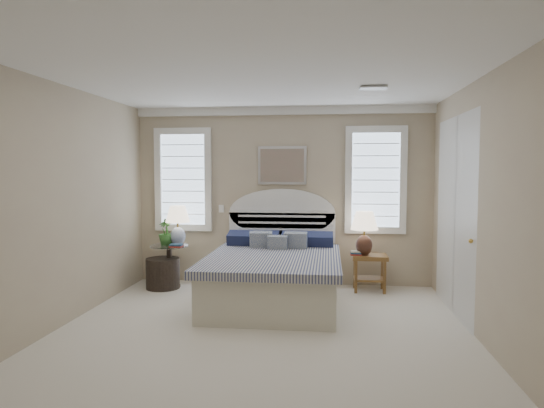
{
  "coord_description": "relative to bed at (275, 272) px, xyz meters",
  "views": [
    {
      "loc": [
        0.7,
        -4.88,
        1.75
      ],
      "look_at": [
        0.02,
        1.0,
        1.33
      ],
      "focal_mm": 32.0,
      "sensor_mm": 36.0,
      "label": 1
    }
  ],
  "objects": [
    {
      "name": "books_left",
      "position": [
        -1.48,
        0.41,
        0.27
      ],
      "size": [
        0.19,
        0.14,
        0.05
      ],
      "rotation": [
        0.0,
        0.0,
        -0.07
      ],
      "color": "maroon",
      "rests_on": "side_table_left"
    },
    {
      "name": "floor",
      "position": [
        0.0,
        -1.46,
        -0.39
      ],
      "size": [
        4.5,
        5.0,
        0.01
      ],
      "primitive_type": "cube",
      "color": "beige",
      "rests_on": "ground"
    },
    {
      "name": "ceiling",
      "position": [
        0.0,
        -1.46,
        2.31
      ],
      "size": [
        4.5,
        5.0,
        0.01
      ],
      "primitive_type": "cube",
      "color": "white",
      "rests_on": "wall_back"
    },
    {
      "name": "painting",
      "position": [
        0.0,
        1.0,
        1.43
      ],
      "size": [
        0.74,
        0.04,
        0.58
      ],
      "primitive_type": "cube",
      "color": "silver",
      "rests_on": "wall_back"
    },
    {
      "name": "nightstand_right",
      "position": [
        1.3,
        0.69,
        0.0
      ],
      "size": [
        0.5,
        0.4,
        0.53
      ],
      "color": "brown",
      "rests_on": "floor"
    },
    {
      "name": "window_right",
      "position": [
        1.4,
        1.02,
        1.21
      ],
      "size": [
        0.9,
        0.06,
        1.6
      ],
      "primitive_type": "cube",
      "color": "#A8BDD5",
      "rests_on": "wall_back"
    },
    {
      "name": "hvac_vent",
      "position": [
        1.2,
        -0.66,
        2.29
      ],
      "size": [
        0.3,
        0.2,
        0.02
      ],
      "primitive_type": "cube",
      "color": "#B2B2B2",
      "rests_on": "ceiling"
    },
    {
      "name": "wall_right",
      "position": [
        2.25,
        -1.46,
        0.96
      ],
      "size": [
        0.02,
        5.0,
        2.7
      ],
      "primitive_type": "cube",
      "color": "tan",
      "rests_on": "floor"
    },
    {
      "name": "crown_molding",
      "position": [
        0.0,
        1.0,
        2.25
      ],
      "size": [
        4.5,
        0.08,
        0.12
      ],
      "primitive_type": "cube",
      "color": "white",
      "rests_on": "wall_back"
    },
    {
      "name": "wall_back",
      "position": [
        0.0,
        1.04,
        0.96
      ],
      "size": [
        4.5,
        0.02,
        2.7
      ],
      "primitive_type": "cube",
      "color": "tan",
      "rests_on": "floor"
    },
    {
      "name": "lamp_right",
      "position": [
        1.22,
        0.65,
        0.53
      ],
      "size": [
        0.49,
        0.49,
        0.64
      ],
      "rotation": [
        0.0,
        0.0,
        0.31
      ],
      "color": "black",
      "rests_on": "nightstand_right"
    },
    {
      "name": "wall_left",
      "position": [
        -2.25,
        -1.46,
        0.96
      ],
      "size": [
        0.02,
        5.0,
        2.7
      ],
      "primitive_type": "cube",
      "color": "tan",
      "rests_on": "floor"
    },
    {
      "name": "potted_plant",
      "position": [
        -1.7,
        0.62,
        0.44
      ],
      "size": [
        0.29,
        0.29,
        0.4
      ],
      "primitive_type": "imported",
      "rotation": [
        0.0,
        0.0,
        -0.38
      ],
      "color": "#3B742E",
      "rests_on": "side_table_left"
    },
    {
      "name": "switch_plate",
      "position": [
        -0.95,
        1.03,
        0.76
      ],
      "size": [
        0.08,
        0.01,
        0.12
      ],
      "primitive_type": "cube",
      "color": "white",
      "rests_on": "wall_back"
    },
    {
      "name": "window_left",
      "position": [
        -1.55,
        1.02,
        1.21
      ],
      "size": [
        0.9,
        0.06,
        1.6
      ],
      "primitive_type": "cube",
      "color": "#A8BDD5",
      "rests_on": "wall_back"
    },
    {
      "name": "bed",
      "position": [
        0.0,
        0.0,
        0.0
      ],
      "size": [
        1.72,
        2.28,
        1.47
      ],
      "color": "beige",
      "rests_on": "floor"
    },
    {
      "name": "lamp_left",
      "position": [
        -1.53,
        0.64,
        0.61
      ],
      "size": [
        0.4,
        0.4,
        0.59
      ],
      "rotation": [
        0.0,
        0.0,
        -0.1
      ],
      "color": "white",
      "rests_on": "side_table_left"
    },
    {
      "name": "closet_door",
      "position": [
        2.23,
        -0.26,
        0.81
      ],
      "size": [
        0.02,
        1.8,
        2.4
      ],
      "primitive_type": "cube",
      "color": "silver",
      "rests_on": "floor"
    },
    {
      "name": "books_right",
      "position": [
        1.1,
        0.63,
        0.18
      ],
      "size": [
        0.17,
        0.13,
        0.07
      ],
      "rotation": [
        0.0,
        0.0,
        -0.11
      ],
      "color": "maroon",
      "rests_on": "nightstand_right"
    },
    {
      "name": "side_table_left",
      "position": [
        -1.65,
        0.59,
        0.0
      ],
      "size": [
        0.56,
        0.56,
        0.63
      ],
      "color": "black",
      "rests_on": "floor"
    },
    {
      "name": "floor_pot",
      "position": [
        -1.72,
        0.5,
        -0.16
      ],
      "size": [
        0.58,
        0.58,
        0.45
      ],
      "primitive_type": "cylinder",
      "rotation": [
        0.0,
        0.0,
        0.19
      ],
      "color": "black",
      "rests_on": "floor"
    }
  ]
}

